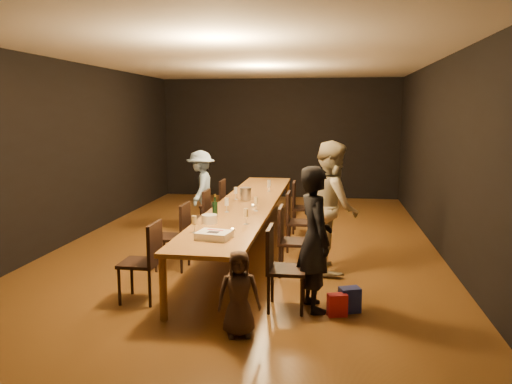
# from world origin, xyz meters

# --- Properties ---
(ground) EXTENTS (10.00, 10.00, 0.00)m
(ground) POSITION_xyz_m (0.00, 0.00, 0.00)
(ground) COLOR #4D2E13
(ground) RESTS_ON ground
(room_shell) EXTENTS (6.04, 10.04, 3.02)m
(room_shell) POSITION_xyz_m (0.00, 0.00, 2.08)
(room_shell) COLOR black
(room_shell) RESTS_ON ground
(table) EXTENTS (0.90, 6.00, 0.75)m
(table) POSITION_xyz_m (0.00, 0.00, 0.70)
(table) COLOR #8F5E29
(table) RESTS_ON ground
(chair_right_0) EXTENTS (0.42, 0.42, 0.93)m
(chair_right_0) POSITION_xyz_m (0.85, -2.40, 0.47)
(chair_right_0) COLOR black
(chair_right_0) RESTS_ON ground
(chair_right_1) EXTENTS (0.42, 0.42, 0.93)m
(chair_right_1) POSITION_xyz_m (0.85, -1.20, 0.47)
(chair_right_1) COLOR black
(chair_right_1) RESTS_ON ground
(chair_right_2) EXTENTS (0.42, 0.42, 0.93)m
(chair_right_2) POSITION_xyz_m (0.85, 0.00, 0.47)
(chair_right_2) COLOR black
(chair_right_2) RESTS_ON ground
(chair_right_3) EXTENTS (0.42, 0.42, 0.93)m
(chair_right_3) POSITION_xyz_m (0.85, 1.20, 0.47)
(chair_right_3) COLOR black
(chair_right_3) RESTS_ON ground
(chair_left_0) EXTENTS (0.42, 0.42, 0.93)m
(chair_left_0) POSITION_xyz_m (-0.85, -2.40, 0.47)
(chair_left_0) COLOR black
(chair_left_0) RESTS_ON ground
(chair_left_1) EXTENTS (0.42, 0.42, 0.93)m
(chair_left_1) POSITION_xyz_m (-0.85, -1.20, 0.47)
(chair_left_1) COLOR black
(chair_left_1) RESTS_ON ground
(chair_left_2) EXTENTS (0.42, 0.42, 0.93)m
(chair_left_2) POSITION_xyz_m (-0.85, 0.00, 0.47)
(chair_left_2) COLOR black
(chair_left_2) RESTS_ON ground
(chair_left_3) EXTENTS (0.42, 0.42, 0.93)m
(chair_left_3) POSITION_xyz_m (-0.85, 1.20, 0.47)
(chair_left_3) COLOR black
(chair_left_3) RESTS_ON ground
(woman_birthday) EXTENTS (0.56, 0.68, 1.60)m
(woman_birthday) POSITION_xyz_m (1.15, -2.34, 0.80)
(woman_birthday) COLOR black
(woman_birthday) RESTS_ON ground
(woman_tan) EXTENTS (0.85, 1.00, 1.79)m
(woman_tan) POSITION_xyz_m (1.33, -0.92, 0.90)
(woman_tan) COLOR #BCAF8D
(woman_tan) RESTS_ON ground
(man_blue) EXTENTS (0.61, 0.97, 1.44)m
(man_blue) POSITION_xyz_m (-1.15, 1.50, 0.72)
(man_blue) COLOR #8AABD5
(man_blue) RESTS_ON ground
(child) EXTENTS (0.47, 0.37, 0.86)m
(child) POSITION_xyz_m (0.45, -3.13, 0.43)
(child) COLOR #422F25
(child) RESTS_ON ground
(gift_bag_red) EXTENTS (0.23, 0.16, 0.25)m
(gift_bag_red) POSITION_xyz_m (1.41, -2.52, 0.12)
(gift_bag_red) COLOR red
(gift_bag_red) RESTS_ON ground
(gift_bag_blue) EXTENTS (0.26, 0.22, 0.28)m
(gift_bag_blue) POSITION_xyz_m (1.54, -2.38, 0.14)
(gift_bag_blue) COLOR #2839B1
(gift_bag_blue) RESTS_ON ground
(birthday_cake) EXTENTS (0.41, 0.35, 0.09)m
(birthday_cake) POSITION_xyz_m (0.01, -2.32, 0.79)
(birthday_cake) COLOR white
(birthday_cake) RESTS_ON table
(plate_stack) EXTENTS (0.21, 0.21, 0.11)m
(plate_stack) POSITION_xyz_m (-0.23, -1.55, 0.81)
(plate_stack) COLOR white
(plate_stack) RESTS_ON table
(champagne_bottle) EXTENTS (0.10, 0.10, 0.31)m
(champagne_bottle) POSITION_xyz_m (-0.26, -1.11, 0.90)
(champagne_bottle) COLOR black
(champagne_bottle) RESTS_ON table
(ice_bucket) EXTENTS (0.21, 0.21, 0.20)m
(ice_bucket) POSITION_xyz_m (-0.06, 0.25, 0.85)
(ice_bucket) COLOR silver
(ice_bucket) RESTS_ON table
(wineglass_0) EXTENTS (0.06, 0.06, 0.21)m
(wineglass_0) POSITION_xyz_m (-0.28, -2.08, 0.85)
(wineglass_0) COLOR beige
(wineglass_0) RESTS_ON table
(wineglass_1) EXTENTS (0.06, 0.06, 0.21)m
(wineglass_1) POSITION_xyz_m (0.25, -1.54, 0.85)
(wineglass_1) COLOR beige
(wineglass_1) RESTS_ON table
(wineglass_2) EXTENTS (0.06, 0.06, 0.21)m
(wineglass_2) POSITION_xyz_m (-0.16, -0.81, 0.85)
(wineglass_2) COLOR silver
(wineglass_2) RESTS_ON table
(wineglass_3) EXTENTS (0.06, 0.06, 0.21)m
(wineglass_3) POSITION_xyz_m (0.25, -0.67, 0.85)
(wineglass_3) COLOR beige
(wineglass_3) RESTS_ON table
(wineglass_4) EXTENTS (0.06, 0.06, 0.21)m
(wineglass_4) POSITION_xyz_m (-0.22, 0.23, 0.85)
(wineglass_4) COLOR silver
(wineglass_4) RESTS_ON table
(wineglass_5) EXTENTS (0.06, 0.06, 0.21)m
(wineglass_5) POSITION_xyz_m (0.21, 1.17, 0.85)
(wineglass_5) COLOR silver
(wineglass_5) RESTS_ON table
(tealight_near) EXTENTS (0.05, 0.05, 0.03)m
(tealight_near) POSITION_xyz_m (0.15, -1.93, 0.77)
(tealight_near) COLOR #B2B7B2
(tealight_near) RESTS_ON table
(tealight_mid) EXTENTS (0.05, 0.05, 0.03)m
(tealight_mid) POSITION_xyz_m (0.15, -0.35, 0.77)
(tealight_mid) COLOR #B2B7B2
(tealight_mid) RESTS_ON table
(tealight_far) EXTENTS (0.05, 0.05, 0.03)m
(tealight_far) POSITION_xyz_m (0.15, 1.59, 0.77)
(tealight_far) COLOR #B2B7B2
(tealight_far) RESTS_ON table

